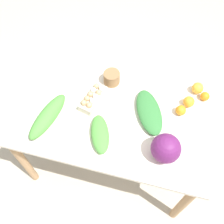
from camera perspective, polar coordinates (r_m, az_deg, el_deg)
name	(u,v)px	position (r m, az deg, el deg)	size (l,w,h in m)	color
ground_plane	(112,158)	(2.42, 0.00, -10.41)	(8.00, 8.00, 0.00)	#B2A899
dining_table	(112,121)	(1.83, 0.00, -2.18)	(1.38, 0.84, 0.77)	silver
cabbage_purple	(166,148)	(1.54, 12.20, -8.13)	(0.18, 0.18, 0.18)	#601E5B
egg_carton	(93,98)	(1.77, -4.33, 3.25)	(0.15, 0.26, 0.09)	beige
paper_bag	(112,78)	(1.88, -0.07, 7.83)	(0.12, 0.12, 0.10)	olive
greens_bunch_dandelion	(149,112)	(1.73, 8.47, 0.10)	(0.38, 0.16, 0.06)	#337538
greens_bunch_kale	(48,116)	(1.73, -14.45, -0.88)	(0.40, 0.11, 0.10)	#4C933D
greens_bunch_chard	(100,134)	(1.62, -2.76, -4.99)	(0.29, 0.12, 0.07)	#4C933D
orange_0	(189,102)	(1.83, 17.15, 2.27)	(0.08, 0.08, 0.08)	orange
orange_1	(205,96)	(1.90, 20.47, 3.37)	(0.07, 0.07, 0.07)	orange
orange_2	(198,88)	(1.92, 18.97, 5.17)	(0.08, 0.08, 0.08)	#F9A833
orange_3	(181,110)	(1.77, 15.44, 0.37)	(0.07, 0.07, 0.07)	orange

